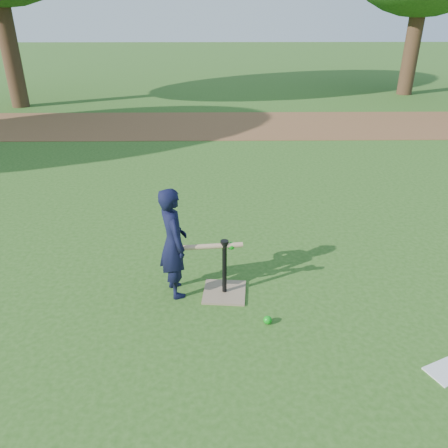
{
  "coord_description": "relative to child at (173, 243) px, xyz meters",
  "views": [
    {
      "loc": [
        -0.02,
        -3.6,
        2.63
      ],
      "look_at": [
        0.04,
        0.44,
        0.65
      ],
      "focal_mm": 35.0,
      "sensor_mm": 36.0,
      "label": 1
    }
  ],
  "objects": [
    {
      "name": "ground",
      "position": [
        0.47,
        -0.18,
        -0.58
      ],
      "size": [
        80.0,
        80.0,
        0.0
      ],
      "primitive_type": "plane",
      "color": "#285116",
      "rests_on": "ground"
    },
    {
      "name": "dirt_strip",
      "position": [
        0.47,
        7.32,
        -0.57
      ],
      "size": [
        24.0,
        3.0,
        0.01
      ],
      "primitive_type": "cube",
      "color": "brown",
      "rests_on": "ground"
    },
    {
      "name": "child",
      "position": [
        0.0,
        0.0,
        0.0
      ],
      "size": [
        0.41,
        0.49,
        1.15
      ],
      "primitive_type": "imported",
      "rotation": [
        0.0,
        0.0,
        1.94
      ],
      "color": "black",
      "rests_on": "ground"
    },
    {
      "name": "wiffle_ball_ground",
      "position": [
        0.9,
        -0.53,
        -0.54
      ],
      "size": [
        0.08,
        0.08,
        0.08
      ],
      "primitive_type": "sphere",
      "color": "#0D9815",
      "rests_on": "ground"
    },
    {
      "name": "clipboard",
      "position": [
        2.28,
        -1.17,
        -0.57
      ],
      "size": [
        0.37,
        0.33,
        0.01
      ],
      "primitive_type": "cube",
      "rotation": [
        0.0,
        0.0,
        0.43
      ],
      "color": "silver",
      "rests_on": "ground"
    },
    {
      "name": "batting_tee",
      "position": [
        0.5,
        -0.04,
        -0.47
      ],
      "size": [
        0.47,
        0.47,
        0.61
      ],
      "color": "#8D7559",
      "rests_on": "ground"
    },
    {
      "name": "swing_action",
      "position": [
        0.39,
        -0.05,
        -0.01
      ],
      "size": [
        0.63,
        0.14,
        0.08
      ],
      "color": "tan",
      "rests_on": "ground"
    }
  ]
}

